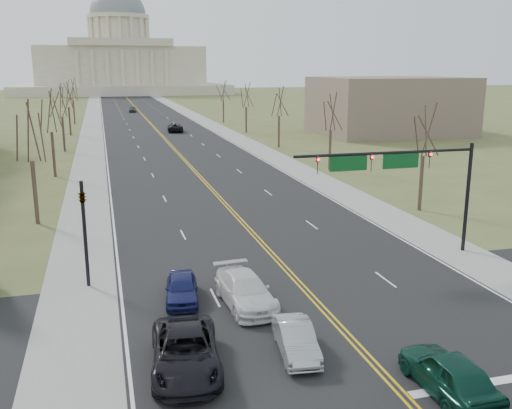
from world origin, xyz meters
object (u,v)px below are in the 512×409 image
signal_left (84,222)px  car_nb_inner_lead (450,373)px  signal_mast (399,169)px  car_sb_inner_lead (296,339)px  car_sb_outer_lead (185,352)px  car_sb_outer_second (182,288)px  car_far_nb (175,127)px  car_sb_inner_second (245,290)px  car_far_sb (133,109)px

signal_left → car_nb_inner_lead: 19.99m
signal_mast → car_nb_inner_lead: size_ratio=2.46×
car_sb_inner_lead → car_sb_outer_lead: (-4.74, -0.13, 0.14)m
car_nb_inner_lead → car_sb_outer_second: (-8.42, 11.30, -0.14)m
car_sb_outer_second → car_nb_inner_lead: bearing=-45.8°
car_far_nb → signal_mast: bearing=97.8°
car_sb_outer_lead → car_sb_inner_second: car_sb_outer_lead is taller
car_sb_outer_lead → car_far_sb: (5.72, 134.93, -0.05)m
car_sb_outer_lead → car_far_sb: size_ratio=1.31×
car_sb_outer_second → car_far_sb: bearing=95.3°
signal_mast → car_far_nb: (-4.36, 75.36, -4.94)m
car_far_sb → car_sb_outer_second: bearing=-85.7°
car_far_sb → car_sb_inner_second: bearing=-84.3°
car_sb_inner_lead → car_far_nb: size_ratio=0.70×
car_sb_inner_second → signal_mast: bearing=19.5°
signal_mast → car_far_sb: signal_mast is taller
car_sb_inner_second → car_far_nb: size_ratio=0.94×
car_sb_outer_second → car_far_sb: 127.99m
car_sb_outer_lead → car_nb_inner_lead: bearing=-18.9°
car_sb_outer_lead → car_sb_inner_second: (3.89, 5.63, -0.01)m
car_far_sb → car_far_nb: bearing=-77.8°
car_nb_inner_lead → car_sb_inner_second: size_ratio=0.90×
signal_mast → car_sb_outer_lead: size_ratio=2.08×
signal_mast → car_far_sb: size_ratio=2.72×
signal_mast → car_far_nb: 75.64m
car_nb_inner_lead → signal_left: bearing=-47.8°
signal_mast → car_sb_inner_lead: signal_mast is taller
car_sb_outer_second → car_far_nb: car_far_nb is taller
car_sb_inner_lead → car_far_sb: car_far_sb is taller
signal_mast → car_sb_outer_lead: 18.97m
car_sb_outer_second → car_sb_inner_second: bearing=-17.0°
signal_mast → signal_left: (-18.95, 0.00, -2.05)m
car_nb_inner_lead → car_far_sb: (-3.53, 139.20, -0.08)m
car_sb_inner_second → car_far_nb: car_far_nb is taller
signal_left → car_nb_inner_lead: bearing=-48.2°
car_nb_inner_lead → car_far_sb: bearing=-88.1°
signal_mast → car_sb_inner_second: signal_mast is taller
car_nb_inner_lead → car_far_sb: size_ratio=1.10×
car_sb_outer_lead → car_far_nb: 86.50m
signal_mast → car_sb_inner_second: 13.11m
car_sb_inner_lead → car_nb_inner_lead: bearing=-37.4°
car_sb_outer_second → car_far_nb: (9.83, 78.81, 0.11)m
signal_left → car_sb_inner_second: 9.65m
car_far_sb → car_nb_inner_lead: bearing=-82.1°
car_sb_inner_second → car_nb_inner_lead: bearing=-65.6°
car_sb_inner_second → car_far_sb: 129.31m
signal_mast → signal_left: bearing=180.0°
signal_left → car_sb_inner_second: (7.81, -4.85, -2.91)m
signal_left → car_sb_outer_second: signal_left is taller
car_sb_inner_lead → car_sb_outer_lead: bearing=-171.5°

